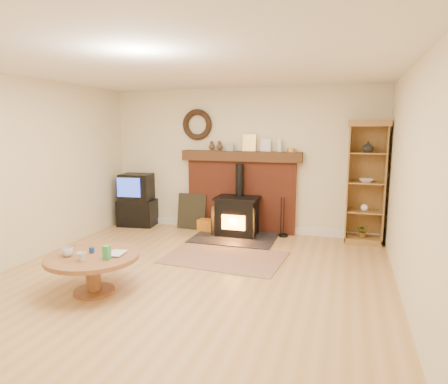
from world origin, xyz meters
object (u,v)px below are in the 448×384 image
(coffee_table, at_px, (92,262))
(tv_unit, at_px, (137,201))
(curio_cabinet, at_px, (366,182))
(wood_stove, at_px, (237,218))

(coffee_table, bearing_deg, tv_unit, 110.17)
(tv_unit, height_order, curio_cabinet, curio_cabinet)
(wood_stove, relative_size, coffee_table, 1.30)
(tv_unit, bearing_deg, coffee_table, -69.83)
(curio_cabinet, xyz_separation_m, coffee_table, (-3.08, -3.10, -0.64))
(wood_stove, distance_m, tv_unit, 2.09)
(coffee_table, bearing_deg, wood_stove, 71.07)
(wood_stove, height_order, tv_unit, wood_stove)
(tv_unit, relative_size, coffee_table, 0.94)
(tv_unit, distance_m, coffee_table, 3.21)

